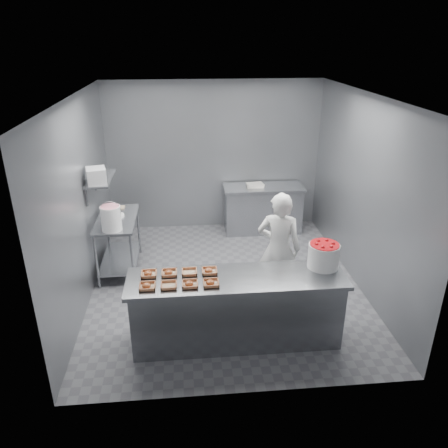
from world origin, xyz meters
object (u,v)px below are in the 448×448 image
Objects in this scene: tray_5 at (169,273)px; worker at (279,249)px; service_counter at (236,309)px; tray_4 at (149,274)px; tray_2 at (190,284)px; appliance at (96,176)px; strawberry_tub at (324,255)px; tray_1 at (169,285)px; glaze_bucket at (111,218)px; back_counter at (263,209)px; tray_0 at (147,286)px; tray_3 at (211,283)px; prep_table at (118,236)px; tray_6 at (189,272)px; tray_7 at (209,271)px.

worker is (1.48, 0.70, -0.11)m from tray_5.
tray_4 reaches higher than service_counter.
appliance reaches higher than tray_2.
strawberry_tub is at bearing -41.50° from appliance.
tray_1 is 1.87m from glaze_bucket.
tray_2 reaches higher than back_counter.
appliance is (-0.78, 1.82, 0.75)m from tray_0.
tray_1 is at bearing -116.56° from back_counter.
back_counter is at bearing 58.09° from tray_4.
back_counter is 3.37m from appliance.
worker reaches higher than tray_3.
tray_0 reaches higher than service_counter.
prep_table is at bearing -7.20° from worker.
tray_0 is 0.24m from tray_1.
tray_4 is 1.51m from glaze_bucket.
strawberry_tub is at bearing 8.76° from tray_1.
tray_6 is at bearing 130.50° from tray_3.
tray_3 is (0.48, -0.00, 0.00)m from tray_1.
tray_5 is at bearing -58.11° from glaze_bucket.
tray_0 is at bearing -130.86° from tray_5.
tray_4 is 1.00× the size of tray_7.
tray_2 is 1.00× the size of tray_7.
tray_4 is at bearing 40.41° from worker.
glaze_bucket is at bearing 128.96° from tray_3.
tray_4 is at bearing 172.38° from service_counter.
tray_0 is (-1.94, -3.39, 0.47)m from back_counter.
glaze_bucket is at bearing 137.55° from service_counter.
tray_5 is 0.63× the size of appliance.
tray_5 is at bearing 170.13° from service_counter.
appliance is (-1.26, 1.82, 0.75)m from tray_2.
tray_7 is at bearing -179.54° from strawberry_tub.
tray_5 reaches higher than tray_6.
glaze_bucket is at bearing 2.23° from worker.
glaze_bucket is (-1.33, 1.37, 0.17)m from tray_7.
prep_table is at bearing 122.54° from tray_3.
tray_7 is (0.24, -0.00, 0.00)m from tray_6.
back_counter is 3.72m from tray_2.
tray_2 is 1.99m from glaze_bucket.
strawberry_tub reaches higher than tray_6.
tray_2 is at bearing 56.50° from worker.
tray_6 is 1.43m from worker.
strawberry_tub is at bearing 0.34° from tray_5.
tray_4 is at bearing 180.00° from tray_7.
glaze_bucket is (-1.09, 1.65, 0.17)m from tray_2.
tray_7 is at bearing 0.00° from tray_4.
tray_7 is (0.48, 0.00, 0.00)m from tray_5.
prep_table is at bearing 146.60° from strawberry_tub.
tray_1 is 0.55m from tray_7.
back_counter is 3.93m from tray_0.
appliance is at bearing -0.31° from worker.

